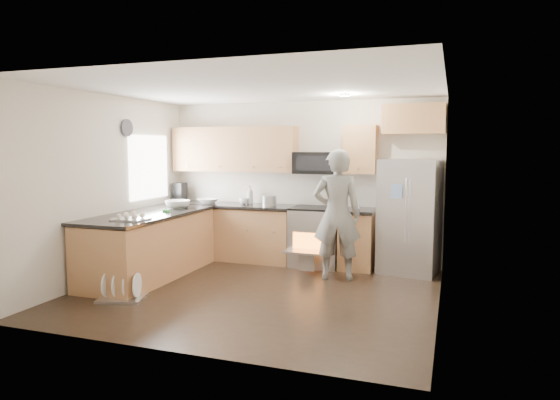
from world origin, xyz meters
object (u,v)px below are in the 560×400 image
at_px(stove_range, 316,223).
at_px(dish_rack, 122,292).
at_px(person, 337,215).
at_px(refrigerator, 410,216).

xyz_separation_m(stove_range, dish_rack, (-1.80, -2.50, -0.59)).
height_order(stove_range, person, person).
bearing_deg(refrigerator, dish_rack, -132.68).
distance_m(person, dish_rack, 3.03).
xyz_separation_m(stove_range, refrigerator, (1.42, 0.01, 0.17)).
height_order(refrigerator, person, person).
bearing_deg(dish_rack, stove_range, 54.34).
height_order(stove_range, dish_rack, stove_range).
xyz_separation_m(refrigerator, dish_rack, (-3.22, -2.51, -0.76)).
height_order(refrigerator, dish_rack, refrigerator).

